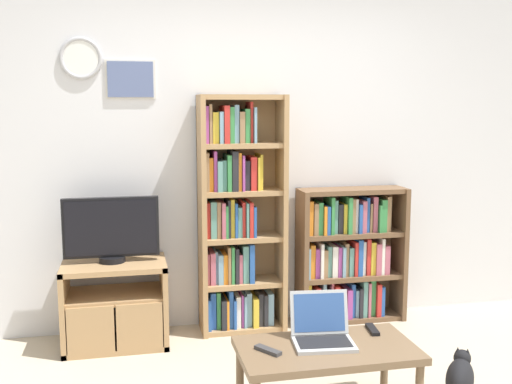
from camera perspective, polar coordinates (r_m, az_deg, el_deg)
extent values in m
cube|color=silver|center=(4.53, -0.97, 3.60)|extent=(7.04, 0.06, 2.60)
torus|color=#B2B2B7|center=(4.41, -16.34, 12.12)|extent=(0.29, 0.03, 0.29)
cylinder|color=white|center=(4.41, -16.34, 12.12)|extent=(0.24, 0.02, 0.24)
cube|color=silver|center=(4.40, -11.87, 10.46)|extent=(0.35, 0.01, 0.27)
cube|color=slate|center=(4.39, -11.87, 10.46)|extent=(0.32, 0.02, 0.25)
cube|color=tan|center=(4.39, -17.71, -10.36)|extent=(0.04, 0.46, 0.59)
cube|color=tan|center=(4.38, -8.76, -10.13)|extent=(0.04, 0.46, 0.59)
cube|color=tan|center=(4.29, -13.37, -6.77)|extent=(0.71, 0.46, 0.04)
cube|color=tan|center=(4.47, -13.12, -13.65)|extent=(0.71, 0.46, 0.04)
cube|color=tan|center=(4.36, -13.27, -9.54)|extent=(0.64, 0.43, 0.04)
cube|color=tan|center=(4.21, -15.47, -12.57)|extent=(0.31, 0.02, 0.32)
cube|color=tan|center=(4.20, -11.02, -12.46)|extent=(0.31, 0.02, 0.32)
cylinder|color=black|center=(4.30, -13.53, -6.23)|extent=(0.18, 0.18, 0.04)
cube|color=black|center=(4.25, -13.63, -3.26)|extent=(0.65, 0.05, 0.41)
cube|color=black|center=(4.22, -13.64, -3.34)|extent=(0.61, 0.01, 0.38)
cube|color=tan|center=(4.34, -5.15, -2.35)|extent=(0.04, 0.29, 1.74)
cube|color=tan|center=(4.45, 2.41, -2.06)|extent=(0.04, 0.29, 1.74)
cube|color=tan|center=(4.52, -1.65, -1.90)|extent=(0.63, 0.02, 1.74)
cube|color=tan|center=(4.62, -1.29, -12.68)|extent=(0.55, 0.25, 0.04)
cube|color=tan|center=(4.51, -1.30, -8.62)|extent=(0.55, 0.25, 0.04)
cube|color=tan|center=(4.42, -1.32, -4.39)|extent=(0.55, 0.25, 0.04)
cube|color=tan|center=(4.36, -1.33, 0.00)|extent=(0.55, 0.25, 0.04)
cube|color=tan|center=(4.32, -1.35, 4.48)|extent=(0.55, 0.25, 0.04)
cube|color=tan|center=(4.31, -1.36, 9.01)|extent=(0.55, 0.25, 0.04)
cube|color=#2856A8|center=(4.54, -4.60, -11.28)|extent=(0.02, 0.22, 0.23)
cube|color=#2856A8|center=(4.55, -4.22, -10.97)|extent=(0.04, 0.18, 0.27)
cube|color=#388947|center=(4.55, -3.73, -10.94)|extent=(0.03, 0.19, 0.27)
cube|color=#232328|center=(4.56, -3.24, -11.26)|extent=(0.04, 0.23, 0.22)
cube|color=orange|center=(4.56, -2.89, -11.27)|extent=(0.02, 0.23, 0.22)
cube|color=#2856A8|center=(4.56, -2.57, -10.84)|extent=(0.03, 0.20, 0.28)
cube|color=#2856A8|center=(4.57, -2.22, -11.23)|extent=(0.02, 0.23, 0.22)
cube|color=white|center=(4.58, -1.88, -11.06)|extent=(0.03, 0.20, 0.24)
cube|color=#9E4293|center=(4.58, -1.49, -10.98)|extent=(0.02, 0.20, 0.24)
cube|color=#759EB7|center=(4.58, -1.22, -11.02)|extent=(0.02, 0.21, 0.24)
cube|color=#759EB7|center=(4.59, -0.85, -10.87)|extent=(0.04, 0.19, 0.26)
cube|color=gold|center=(4.60, -0.26, -11.09)|extent=(0.04, 0.23, 0.22)
cube|color=#232328|center=(4.61, 0.23, -10.86)|extent=(0.04, 0.20, 0.25)
cube|color=#232328|center=(4.61, 0.70, -10.90)|extent=(0.03, 0.21, 0.24)
cube|color=#759EB7|center=(4.62, 1.17, -10.81)|extent=(0.04, 0.20, 0.24)
cube|color=#B75B70|center=(4.45, -4.68, -7.12)|extent=(0.02, 0.19, 0.23)
cube|color=#B75B70|center=(4.45, -4.27, -7.07)|extent=(0.04, 0.21, 0.23)
cube|color=#759EB7|center=(4.46, -3.92, -7.01)|extent=(0.02, 0.18, 0.24)
cube|color=#759EB7|center=(4.46, -3.55, -7.15)|extent=(0.04, 0.21, 0.22)
cube|color=orange|center=(4.46, -3.08, -7.11)|extent=(0.03, 0.20, 0.22)
cube|color=#93704C|center=(4.46, -2.73, -6.77)|extent=(0.02, 0.22, 0.27)
cube|color=#388947|center=(4.46, -2.40, -6.75)|extent=(0.02, 0.21, 0.27)
cube|color=#232328|center=(4.47, -2.01, -6.80)|extent=(0.03, 0.22, 0.26)
cube|color=#B75B70|center=(4.48, -1.66, -7.07)|extent=(0.03, 0.21, 0.21)
cube|color=#5B9389|center=(4.48, -1.19, -6.66)|extent=(0.04, 0.21, 0.28)
cube|color=#2856A8|center=(4.48, -0.63, -6.58)|extent=(0.04, 0.23, 0.29)
cube|color=red|center=(4.37, -4.69, -2.60)|extent=(0.03, 0.18, 0.26)
cube|color=#5B9389|center=(4.37, -4.20, -2.53)|extent=(0.04, 0.20, 0.27)
cube|color=#93704C|center=(4.37, -3.71, -2.53)|extent=(0.03, 0.20, 0.26)
cube|color=#B75B70|center=(4.37, -3.28, -2.56)|extent=(0.03, 0.22, 0.26)
cube|color=#388947|center=(4.38, -2.98, -2.70)|extent=(0.02, 0.22, 0.24)
cube|color=#232328|center=(4.38, -2.74, -2.43)|extent=(0.02, 0.20, 0.27)
cube|color=gold|center=(4.39, -2.41, -2.38)|extent=(0.03, 0.18, 0.28)
cube|color=#2856A8|center=(4.39, -2.09, -2.55)|extent=(0.02, 0.21, 0.25)
cube|color=#5B9389|center=(4.40, -1.73, -2.73)|extent=(0.03, 0.19, 0.22)
cube|color=red|center=(4.41, -1.37, -2.49)|extent=(0.02, 0.19, 0.26)
cube|color=#5B9389|center=(4.40, -1.04, -2.53)|extent=(0.02, 0.22, 0.25)
cube|color=red|center=(4.41, -0.69, -2.50)|extent=(0.03, 0.23, 0.25)
cube|color=#2856A8|center=(4.42, -0.35, -2.67)|extent=(0.02, 0.23, 0.22)
cube|color=#93704C|center=(4.31, -4.78, 1.98)|extent=(0.02, 0.22, 0.28)
cube|color=orange|center=(4.32, -4.43, 1.74)|extent=(0.03, 0.19, 0.24)
cube|color=#9E4293|center=(4.32, -4.04, 2.06)|extent=(0.02, 0.20, 0.29)
cube|color=#5B9389|center=(4.32, -3.63, 1.60)|extent=(0.04, 0.23, 0.22)
cube|color=#5B9389|center=(4.33, -3.17, 1.65)|extent=(0.03, 0.20, 0.22)
cube|color=#388947|center=(4.33, -2.74, 1.90)|extent=(0.03, 0.23, 0.26)
cube|color=#232328|center=(4.33, -2.22, 2.09)|extent=(0.04, 0.23, 0.29)
cube|color=orange|center=(4.34, -1.76, 2.02)|extent=(0.02, 0.21, 0.27)
cube|color=#9E4293|center=(4.34, -1.43, 1.91)|extent=(0.02, 0.23, 0.26)
cube|color=#232328|center=(4.36, -1.03, 1.66)|extent=(0.04, 0.19, 0.21)
cube|color=red|center=(4.37, -0.44, 1.85)|extent=(0.04, 0.20, 0.24)
cube|color=gold|center=(4.37, 0.03, 1.84)|extent=(0.02, 0.21, 0.24)
cube|color=gold|center=(4.38, 0.31, 1.97)|extent=(0.02, 0.18, 0.26)
cube|color=#9E4293|center=(4.29, -4.83, 6.41)|extent=(0.02, 0.21, 0.26)
cube|color=#93704C|center=(4.29, -4.49, 6.51)|extent=(0.02, 0.21, 0.27)
cube|color=gold|center=(4.30, -4.01, 6.14)|extent=(0.04, 0.20, 0.22)
cube|color=#759EB7|center=(4.30, -3.49, 6.17)|extent=(0.03, 0.22, 0.22)
cube|color=red|center=(4.30, -3.00, 6.46)|extent=(0.04, 0.23, 0.26)
cube|color=#388947|center=(4.31, -2.50, 6.40)|extent=(0.03, 0.22, 0.25)
cube|color=#759EB7|center=(4.32, -2.05, 6.50)|extent=(0.03, 0.19, 0.27)
cube|color=#93704C|center=(4.32, -1.54, 6.19)|extent=(0.04, 0.21, 0.22)
cube|color=#388947|center=(4.33, -1.02, 6.33)|extent=(0.03, 0.20, 0.24)
cube|color=red|center=(4.34, -0.63, 6.66)|extent=(0.02, 0.18, 0.29)
cube|color=#759EB7|center=(4.34, -0.32, 6.40)|extent=(0.02, 0.22, 0.25)
cube|color=brown|center=(4.58, 4.39, -6.28)|extent=(0.04, 0.26, 1.04)
cube|color=brown|center=(4.87, 13.48, -5.62)|extent=(0.04, 0.26, 1.04)
cube|color=brown|center=(4.82, 8.54, -5.61)|extent=(0.83, 0.02, 1.04)
cube|color=brown|center=(4.86, 8.93, -11.71)|extent=(0.76, 0.23, 0.04)
cube|color=brown|center=(4.75, 9.03, -7.91)|extent=(0.76, 0.23, 0.04)
cube|color=brown|center=(4.67, 9.12, -3.97)|extent=(0.76, 0.23, 0.04)
cube|color=brown|center=(4.61, 9.21, 0.10)|extent=(0.76, 0.23, 0.04)
cube|color=gold|center=(4.71, 4.79, -10.25)|extent=(0.04, 0.17, 0.28)
cube|color=#2856A8|center=(4.72, 5.25, -10.57)|extent=(0.03, 0.19, 0.22)
cube|color=red|center=(4.73, 5.66, -10.33)|extent=(0.03, 0.18, 0.26)
cube|color=#232328|center=(4.75, 5.99, -10.47)|extent=(0.02, 0.16, 0.22)
cube|color=#759EB7|center=(4.74, 6.27, -10.09)|extent=(0.03, 0.16, 0.29)
cube|color=#759EB7|center=(4.76, 6.71, -10.50)|extent=(0.04, 0.19, 0.21)
cube|color=#B75B70|center=(4.76, 7.00, -10.04)|extent=(0.02, 0.16, 0.28)
cube|color=red|center=(4.77, 7.39, -10.16)|extent=(0.04, 0.20, 0.26)
cube|color=#232328|center=(4.78, 7.70, -10.27)|extent=(0.02, 0.19, 0.24)
cube|color=red|center=(4.80, 8.04, -10.28)|extent=(0.04, 0.18, 0.23)
cube|color=#9E4293|center=(4.81, 8.54, -10.23)|extent=(0.04, 0.21, 0.23)
cube|color=#2856A8|center=(4.82, 8.92, -9.96)|extent=(0.03, 0.17, 0.27)
cube|color=#759EB7|center=(4.84, 9.26, -10.21)|extent=(0.03, 0.18, 0.22)
cube|color=#232328|center=(4.84, 9.61, -10.10)|extent=(0.03, 0.20, 0.23)
cube|color=#5B9389|center=(4.85, 9.99, -9.77)|extent=(0.04, 0.19, 0.28)
cube|color=#B75B70|center=(4.86, 10.37, -9.81)|extent=(0.02, 0.20, 0.27)
cube|color=#388947|center=(4.88, 10.72, -9.67)|extent=(0.04, 0.17, 0.29)
cube|color=red|center=(4.89, 11.22, -9.80)|extent=(0.03, 0.21, 0.26)
cube|color=#2856A8|center=(4.91, 11.57, -9.89)|extent=(0.03, 0.20, 0.24)
cube|color=#759EB7|center=(4.61, 4.76, -6.61)|extent=(0.02, 0.21, 0.24)
cube|color=orange|center=(4.62, 5.14, -6.44)|extent=(0.04, 0.17, 0.26)
cube|color=#9E4293|center=(4.63, 5.59, -6.59)|extent=(0.03, 0.18, 0.23)
cube|color=white|center=(4.63, 5.98, -6.34)|extent=(0.02, 0.20, 0.27)
cube|color=#93704C|center=(4.66, 6.35, -6.62)|extent=(0.03, 0.18, 0.21)
cube|color=#5B9389|center=(4.67, 6.74, -6.43)|extent=(0.03, 0.16, 0.24)
cube|color=white|center=(4.68, 7.22, -6.41)|extent=(0.04, 0.18, 0.24)
cube|color=#9E4293|center=(4.69, 7.66, -6.42)|extent=(0.03, 0.18, 0.23)
cube|color=#759EB7|center=(4.69, 8.02, -6.40)|extent=(0.02, 0.20, 0.23)
cube|color=#93704C|center=(4.71, 8.33, -6.23)|extent=(0.03, 0.17, 0.25)
cube|color=#5B9389|center=(4.72, 8.74, -6.40)|extent=(0.03, 0.18, 0.22)
cube|color=red|center=(4.73, 9.16, -6.12)|extent=(0.02, 0.19, 0.26)
cube|color=#2856A8|center=(4.74, 9.54, -6.00)|extent=(0.04, 0.20, 0.28)
cube|color=white|center=(4.76, 9.90, -6.07)|extent=(0.03, 0.17, 0.26)
cube|color=red|center=(4.77, 10.32, -5.93)|extent=(0.03, 0.18, 0.28)
cube|color=gold|center=(4.78, 10.73, -6.05)|extent=(0.04, 0.18, 0.26)
cube|color=#B75B70|center=(4.80, 11.20, -6.09)|extent=(0.04, 0.20, 0.24)
cube|color=white|center=(4.80, 11.58, -5.83)|extent=(0.02, 0.20, 0.28)
cube|color=#B75B70|center=(4.83, 11.97, -6.14)|extent=(0.04, 0.19, 0.22)
cube|color=orange|center=(4.54, 4.92, -2.36)|extent=(0.04, 0.19, 0.26)
cube|color=#93704C|center=(4.55, 5.43, -2.47)|extent=(0.03, 0.19, 0.24)
cube|color=#388947|center=(4.56, 5.87, -2.40)|extent=(0.04, 0.18, 0.25)
cube|color=orange|center=(4.57, 6.27, -2.57)|extent=(0.02, 0.21, 0.22)
cube|color=#2856A8|center=(4.58, 6.59, -2.56)|extent=(0.03, 0.20, 0.22)
cube|color=#388947|center=(4.58, 6.97, -2.13)|extent=(0.03, 0.20, 0.28)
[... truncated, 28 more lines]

